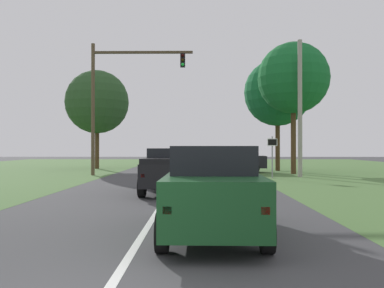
{
  "coord_description": "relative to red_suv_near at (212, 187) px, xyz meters",
  "views": [
    {
      "loc": [
        1.17,
        -4.64,
        1.89
      ],
      "look_at": [
        0.87,
        18.75,
        2.06
      ],
      "focal_mm": 37.73,
      "sensor_mm": 36.0,
      "label": 1
    }
  ],
  "objects": [
    {
      "name": "oak_tree_right",
      "position": [
        6.42,
        19.56,
        5.7
      ],
      "size": [
        4.99,
        4.99,
        9.22
      ],
      "color": "#4C351E",
      "rests_on": "ground_plane"
    },
    {
      "name": "lane_centre_stripe",
      "position": [
        -1.5,
        -2.69,
        -1.01
      ],
      "size": [
        0.16,
        42.84,
        0.01
      ],
      "primitive_type": "cube",
      "color": "white",
      "rests_on": "ground_plane"
    },
    {
      "name": "red_suv_near",
      "position": [
        0.0,
        0.0,
        0.0
      ],
      "size": [
        2.14,
        4.94,
        1.91
      ],
      "color": "#194C23",
      "rests_on": "ground_plane"
    },
    {
      "name": "pickup_truck_lead",
      "position": [
        -1.32,
        7.65,
        -0.05
      ],
      "size": [
        2.43,
        4.92,
        1.83
      ],
      "color": "black",
      "rests_on": "ground_plane"
    },
    {
      "name": "crossing_suv_far",
      "position": [
        2.49,
        21.32,
        -0.07
      ],
      "size": [
        4.72,
        2.25,
        1.8
      ],
      "color": "black",
      "rests_on": "ground_plane"
    },
    {
      "name": "extra_tree_1",
      "position": [
        -9.05,
        26.23,
        4.8
      ],
      "size": [
        5.49,
        5.49,
        8.56
      ],
      "color": "#4C351E",
      "rests_on": "ground_plane"
    },
    {
      "name": "extra_tree_2",
      "position": [
        6.06,
        23.3,
        5.19
      ],
      "size": [
        5.31,
        5.31,
        8.87
      ],
      "color": "#4C351E",
      "rests_on": "ground_plane"
    },
    {
      "name": "traffic_light",
      "position": [
        -5.74,
        18.14,
        4.7
      ],
      "size": [
        6.81,
        0.4,
        8.83
      ],
      "color": "brown",
      "rests_on": "ground_plane"
    },
    {
      "name": "utility_pole_right",
      "position": [
        6.14,
        16.65,
        3.31
      ],
      "size": [
        0.28,
        0.28,
        8.64
      ],
      "primitive_type": "cylinder",
      "color": "#9E998E",
      "rests_on": "ground_plane"
    },
    {
      "name": "keep_moving_sign",
      "position": [
        4.21,
        15.63,
        0.61
      ],
      "size": [
        0.6,
        0.09,
        2.53
      ],
      "color": "gray",
      "rests_on": "ground_plane"
    },
    {
      "name": "ground_plane",
      "position": [
        -1.5,
        8.31,
        -1.01
      ],
      "size": [
        120.0,
        120.0,
        0.0
      ],
      "primitive_type": "plane",
      "color": "#424244"
    }
  ]
}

